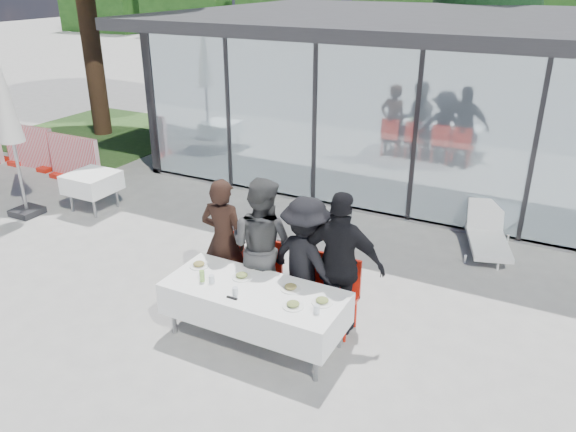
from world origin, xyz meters
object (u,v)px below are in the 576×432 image
object	(u,v)px
spare_table_left	(92,183)
plate_b	(242,276)
diner_chair_b	(264,271)
market_umbrella	(7,111)
diner_c	(306,262)
plate_c	(291,288)
diner_chair_a	(227,262)
plate_d	(322,301)
diner_d	(341,264)
plate_a	(199,265)
diner_a	(224,240)
lounger	(487,234)
juice_bottle	(202,276)
folded_eyeglasses	(232,298)
diner_chair_c	(307,283)
plate_extra	(293,305)
dining_table	(255,303)
diner_chair_d	(341,291)
diner_b	(262,246)

from	to	relation	value
spare_table_left	plate_b	bearing A→B (deg)	-23.90
diner_chair_b	market_umbrella	size ratio (longest dim) A/B	0.33
diner_c	plate_c	bearing A→B (deg)	113.13
diner_chair_a	plate_d	bearing A→B (deg)	-20.69
market_umbrella	plate_b	bearing A→B (deg)	-12.73
diner_d	plate_a	distance (m)	1.85
diner_d	spare_table_left	world-z (taller)	diner_d
plate_a	plate_d	bearing A→B (deg)	-2.05
diner_chair_b	diner_c	distance (m)	0.73
diner_a	diner_chair_b	size ratio (longest dim) A/B	1.84
diner_chair_a	lounger	xyz separation A→B (m)	(3.04, 3.26, -0.28)
juice_bottle	folded_eyeglasses	distance (m)	0.57
diner_chair_b	plate_c	xyz separation A→B (m)	(0.70, -0.57, 0.24)
diner_chair_a	plate_c	distance (m)	1.44
plate_d	diner_a	bearing A→B (deg)	160.68
plate_a	lounger	world-z (taller)	plate_a
plate_a	folded_eyeglasses	xyz separation A→B (m)	(0.80, -0.46, -0.02)
diner_a	diner_chair_c	xyz separation A→B (m)	(1.26, 0.05, -0.36)
plate_a	plate_extra	distance (m)	1.55
folded_eyeglasses	spare_table_left	world-z (taller)	folded_eyeglasses
plate_b	lounger	distance (m)	4.58
juice_bottle	spare_table_left	xyz separation A→B (m)	(-4.29, 2.37, -0.27)
spare_table_left	market_umbrella	xyz separation A→B (m)	(-0.97, -0.80, 1.45)
plate_b	spare_table_left	distance (m)	5.12
dining_table	diner_d	bearing A→B (deg)	39.98
diner_c	diner_chair_d	size ratio (longest dim) A/B	1.79
diner_c	diner_d	size ratio (longest dim) A/B	0.92
diner_chair_b	market_umbrella	xyz separation A→B (m)	(-5.62, 0.68, 1.47)
diner_chair_d	folded_eyeglasses	xyz separation A→B (m)	(-0.95, -1.07, 0.22)
diner_d	diner_c	bearing A→B (deg)	-4.43
diner_chair_a	folded_eyeglasses	world-z (taller)	diner_chair_a
plate_b	plate_c	world-z (taller)	same
plate_a	plate_b	xyz separation A→B (m)	(0.65, 0.01, 0.00)
diner_chair_d	juice_bottle	xyz separation A→B (m)	(-1.50, -0.90, 0.29)
dining_table	juice_bottle	xyz separation A→B (m)	(-0.66, -0.15, 0.29)
diner_d	plate_extra	size ratio (longest dim) A/B	7.64
diner_chair_a	plate_b	bearing A→B (deg)	-43.60
plate_c	diner_d	bearing A→B (deg)	50.24
plate_a	spare_table_left	bearing A→B (deg)	152.69
diner_a	diner_c	xyz separation A→B (m)	(1.26, -0.00, -0.02)
dining_table	diner_chair_d	world-z (taller)	diner_chair_d
market_umbrella	plate_c	bearing A→B (deg)	-11.12
diner_a	plate_a	xyz separation A→B (m)	(-0.02, -0.56, -0.12)
diner_a	diner_c	world-z (taller)	diner_a
diner_a	diner_chair_b	xyz separation A→B (m)	(0.61, 0.05, -0.36)
plate_c	juice_bottle	size ratio (longest dim) A/B	1.68
diner_b	plate_b	size ratio (longest dim) A/B	7.63
market_umbrella	lounger	size ratio (longest dim) A/B	2.07
plate_d	spare_table_left	bearing A→B (deg)	159.78
diner_chair_c	plate_a	world-z (taller)	diner_chair_c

